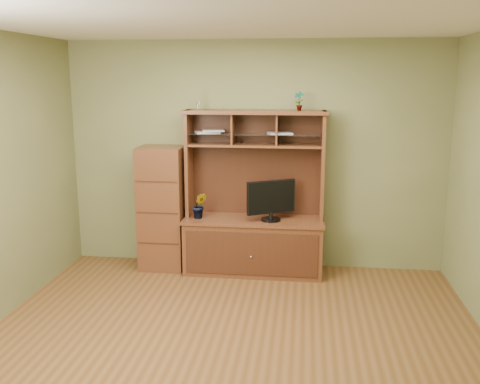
# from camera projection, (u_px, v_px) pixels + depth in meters

# --- Properties ---
(room) EXTENTS (4.54, 4.04, 2.74)m
(room) POSITION_uv_depth(u_px,v_px,m) (232.00, 190.00, 4.44)
(room) COLOR #583719
(room) RESTS_ON ground
(media_hutch) EXTENTS (1.66, 0.61, 1.90)m
(media_hutch) POSITION_uv_depth(u_px,v_px,m) (254.00, 229.00, 6.29)
(media_hutch) COLOR #4A2515
(media_hutch) RESTS_ON room
(monitor) EXTENTS (0.54, 0.33, 0.47)m
(monitor) POSITION_uv_depth(u_px,v_px,m) (271.00, 200.00, 6.11)
(monitor) COLOR black
(monitor) RESTS_ON media_hutch
(orchid_plant) EXTENTS (0.18, 0.16, 0.31)m
(orchid_plant) POSITION_uv_depth(u_px,v_px,m) (199.00, 206.00, 6.23)
(orchid_plant) COLOR #325C1F
(orchid_plant) RESTS_ON media_hutch
(top_plant) EXTENTS (0.13, 0.11, 0.22)m
(top_plant) POSITION_uv_depth(u_px,v_px,m) (299.00, 101.00, 5.99)
(top_plant) COLOR #396F26
(top_plant) RESTS_ON media_hutch
(reed_diffuser) EXTENTS (0.05, 0.05, 0.25)m
(reed_diffuser) POSITION_uv_depth(u_px,v_px,m) (198.00, 101.00, 6.13)
(reed_diffuser) COLOR silver
(reed_diffuser) RESTS_ON media_hutch
(magazines) EXTENTS (1.16, 0.29, 0.04)m
(magazines) POSITION_uv_depth(u_px,v_px,m) (233.00, 132.00, 6.16)
(magazines) COLOR #BBBBC0
(magazines) RESTS_ON media_hutch
(side_cabinet) EXTENTS (0.53, 0.48, 1.47)m
(side_cabinet) POSITION_uv_depth(u_px,v_px,m) (163.00, 208.00, 6.39)
(side_cabinet) COLOR #4A2515
(side_cabinet) RESTS_ON room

